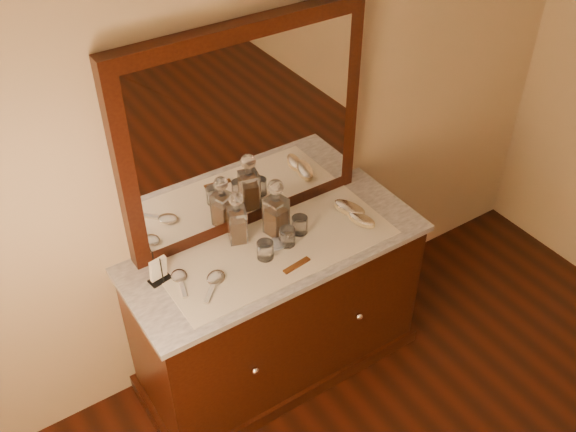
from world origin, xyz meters
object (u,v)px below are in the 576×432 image
object	(u,v)px
hand_mirror_outer	(180,278)
decanter_right	(276,213)
brush_near	(362,220)
dresser_cabinet	(277,311)
napkin_rack	(158,270)
mirror_frame	(245,131)
comb	(297,265)
hand_mirror_inner	(215,280)
decanter_left	(237,222)
brush_far	(350,209)
pin_dish	(278,244)

from	to	relation	value
hand_mirror_outer	decanter_right	bearing A→B (deg)	4.12
decanter_right	brush_near	world-z (taller)	decanter_right
brush_near	dresser_cabinet	bearing A→B (deg)	168.45
napkin_rack	decanter_right	bearing A→B (deg)	-1.04
mirror_frame	decanter_right	world-z (taller)	mirror_frame
comb	brush_near	world-z (taller)	brush_near
decanter_right	hand_mirror_inner	size ratio (longest dim) A/B	1.66
decanter_left	hand_mirror_inner	distance (m)	0.31
brush_near	hand_mirror_inner	xyz separation A→B (m)	(-0.78, 0.04, -0.01)
mirror_frame	decanter_left	world-z (taller)	mirror_frame
comb	decanter_right	bearing A→B (deg)	71.37
brush_near	hand_mirror_inner	size ratio (longest dim) A/B	0.88
brush_near	hand_mirror_outer	size ratio (longest dim) A/B	0.85
comb	brush_far	size ratio (longest dim) A/B	0.77
comb	hand_mirror_inner	world-z (taller)	hand_mirror_inner
mirror_frame	hand_mirror_inner	bearing A→B (deg)	-139.66
decanter_left	hand_mirror_outer	size ratio (longest dim) A/B	1.46
pin_dish	brush_near	world-z (taller)	brush_near
pin_dish	comb	bearing A→B (deg)	-91.81
decanter_right	brush_far	bearing A→B (deg)	-11.02
pin_dish	comb	size ratio (longest dim) A/B	0.55
comb	napkin_rack	distance (m)	0.61
brush_far	pin_dish	bearing A→B (deg)	-179.20
mirror_frame	napkin_rack	distance (m)	0.72
napkin_rack	decanter_left	xyz separation A→B (m)	(0.42, 0.04, 0.05)
hand_mirror_inner	dresser_cabinet	bearing A→B (deg)	8.48
decanter_right	mirror_frame	bearing A→B (deg)	108.41
decanter_left	hand_mirror_inner	size ratio (longest dim) A/B	1.50
dresser_cabinet	decanter_right	distance (m)	0.57
mirror_frame	decanter_right	xyz separation A→B (m)	(0.05, -0.16, -0.38)
brush_far	hand_mirror_outer	distance (m)	0.91
hand_mirror_outer	brush_far	bearing A→B (deg)	-2.29
decanter_right	brush_near	bearing A→B (deg)	-24.33
decanter_right	hand_mirror_inner	world-z (taller)	decanter_right
decanter_right	brush_far	world-z (taller)	decanter_right
decanter_right	brush_near	size ratio (longest dim) A/B	1.89
hand_mirror_outer	decanter_left	bearing A→B (deg)	14.56
pin_dish	comb	distance (m)	0.17
pin_dish	decanter_left	xyz separation A→B (m)	(-0.13, 0.13, 0.10)
napkin_rack	decanter_left	distance (m)	0.43
comb	decanter_right	xyz separation A→B (m)	(0.05, 0.25, 0.11)
dresser_cabinet	brush_far	distance (m)	0.64
pin_dish	decanter_left	world-z (taller)	decanter_left
decanter_left	brush_near	world-z (taller)	decanter_left
dresser_cabinet	decanter_right	xyz separation A→B (m)	(0.05, 0.08, 0.56)
dresser_cabinet	brush_far	world-z (taller)	brush_far
brush_far	comb	bearing A→B (deg)	-158.01
dresser_cabinet	napkin_rack	world-z (taller)	napkin_rack
brush_near	brush_far	size ratio (longest dim) A/B	0.86
hand_mirror_outer	hand_mirror_inner	xyz separation A→B (m)	(0.12, -0.10, 0.00)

